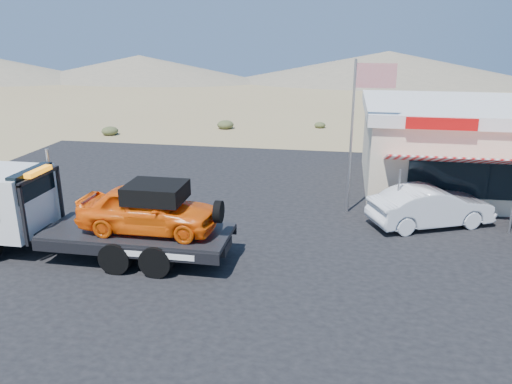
% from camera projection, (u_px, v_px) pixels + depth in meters
% --- Properties ---
extents(ground, '(120.00, 120.00, 0.00)m').
position_uv_depth(ground, '(204.00, 250.00, 16.74)').
color(ground, '#917A52').
rests_on(ground, ground).
extents(asphalt_lot, '(32.00, 24.00, 0.02)m').
position_uv_depth(asphalt_lot, '(276.00, 221.00, 19.21)').
color(asphalt_lot, black).
rests_on(asphalt_lot, ground).
extents(tow_truck, '(8.45, 2.51, 2.82)m').
position_uv_depth(tow_truck, '(90.00, 212.00, 15.88)').
color(tow_truck, black).
rests_on(tow_truck, asphalt_lot).
extents(white_sedan, '(4.83, 3.29, 1.51)m').
position_uv_depth(white_sedan, '(431.00, 206.00, 18.55)').
color(white_sedan, silver).
rests_on(white_sedan, asphalt_lot).
extents(jerky_store, '(10.40, 9.97, 3.90)m').
position_uv_depth(jerky_store, '(478.00, 146.00, 22.77)').
color(jerky_store, beige).
rests_on(jerky_store, asphalt_lot).
extents(flagpole, '(1.55, 0.10, 6.00)m').
position_uv_depth(flagpole, '(359.00, 120.00, 18.96)').
color(flagpole, '#99999E').
rests_on(flagpole, asphalt_lot).
extents(desert_scrub, '(26.33, 31.26, 0.66)m').
position_uv_depth(desert_scrub, '(30.00, 158.00, 27.46)').
color(desert_scrub, '#434A27').
rests_on(desert_scrub, ground).
extents(distant_hills, '(126.00, 48.00, 4.20)m').
position_uv_depth(distant_hills, '(244.00, 68.00, 69.37)').
color(distant_hills, '#726B59').
rests_on(distant_hills, ground).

